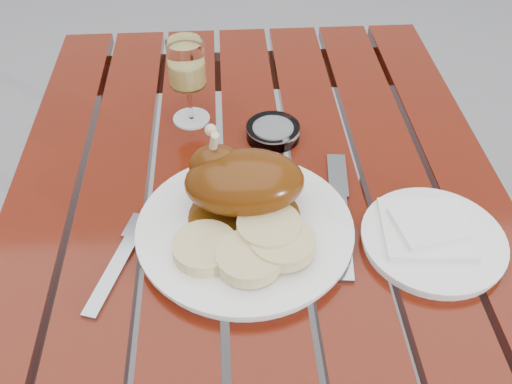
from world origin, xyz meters
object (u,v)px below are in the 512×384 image
table (259,347)px  side_plate (433,240)px  wine_glass (188,83)px  dinner_plate (245,230)px  ashtray (273,132)px

table → side_plate: side_plate is taller
wine_glass → table: bearing=-66.9°
side_plate → wine_glass: bearing=137.0°
dinner_plate → side_plate: size_ratio=1.53×
table → side_plate: size_ratio=5.75×
wine_glass → side_plate: wine_glass is taller
side_plate → ashtray: bearing=128.0°
dinner_plate → table: bearing=59.1°
wine_glass → ashtray: (0.15, -0.06, -0.07)m
side_plate → ashtray: (-0.21, 0.27, 0.00)m
wine_glass → side_plate: size_ratio=0.76×
table → side_plate: bearing=-17.1°
table → ashtray: ashtray is taller
table → ashtray: 0.43m
dinner_plate → wine_glass: 0.32m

